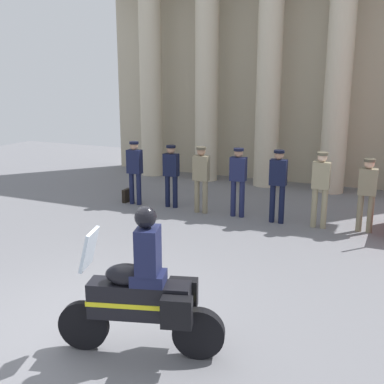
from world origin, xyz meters
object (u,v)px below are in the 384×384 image
officer_in_row_1 (171,171)px  officer_in_row_5 (321,184)px  officer_in_row_6 (367,189)px  motorcycle_with_rider (145,294)px  officer_in_row_0 (135,168)px  officer_in_row_3 (238,177)px  officer_in_row_2 (201,174)px  briefcase_on_ground (127,196)px  officer_in_row_4 (278,180)px

officer_in_row_1 → officer_in_row_5: bearing=175.3°
officer_in_row_1 → officer_in_row_6: officer_in_row_6 is taller
officer_in_row_6 → motorcycle_with_rider: 6.40m
officer_in_row_5 → officer_in_row_6: 0.98m
officer_in_row_0 → officer_in_row_3: same height
officer_in_row_3 → officer_in_row_6: (2.92, 0.05, -0.03)m
officer_in_row_1 → officer_in_row_3: bearing=174.6°
officer_in_row_1 → officer_in_row_5: (3.79, -0.15, 0.06)m
officer_in_row_2 → briefcase_on_ground: (-2.23, 0.09, -0.80)m
officer_in_row_1 → briefcase_on_ground: bearing=0.2°
officer_in_row_2 → officer_in_row_5: (2.89, -0.00, 0.04)m
officer_in_row_5 → motorcycle_with_rider: motorcycle_with_rider is taller
officer_in_row_2 → officer_in_row_6: (3.86, 0.11, -0.01)m
officer_in_row_2 → officer_in_row_4: bearing=176.7°
officer_in_row_3 → briefcase_on_ground: size_ratio=4.65×
officer_in_row_2 → motorcycle_with_rider: 6.25m
officer_in_row_2 → officer_in_row_3: bearing=-178.8°
motorcycle_with_rider → briefcase_on_ground: 7.34m
officer_in_row_2 → officer_in_row_6: size_ratio=1.02×
briefcase_on_ground → officer_in_row_0: bearing=-14.5°
officer_in_row_3 → officer_in_row_4: size_ratio=0.98×
officer_in_row_2 → officer_in_row_4: (1.93, -0.03, 0.03)m
officer_in_row_2 → motorcycle_with_rider: motorcycle_with_rider is taller
officer_in_row_0 → officer_in_row_2: 1.90m
officer_in_row_0 → officer_in_row_6: (5.76, 0.10, -0.03)m
officer_in_row_0 → officer_in_row_1: bearing=-174.0°
motorcycle_with_rider → officer_in_row_0: bearing=-74.9°
briefcase_on_ground → officer_in_row_2: bearing=-2.4°
officer_in_row_4 → officer_in_row_5: officer_in_row_5 is taller
officer_in_row_5 → officer_in_row_6: bearing=-176.1°
officer_in_row_0 → motorcycle_with_rider: motorcycle_with_rider is taller
officer_in_row_5 → briefcase_on_ground: size_ratio=4.77×
officer_in_row_1 → officer_in_row_6: (4.76, -0.05, 0.01)m
officer_in_row_3 → officer_in_row_4: (0.99, -0.09, 0.02)m
officer_in_row_3 → officer_in_row_5: size_ratio=0.98×
officer_in_row_4 → officer_in_row_6: bearing=-178.3°
officer_in_row_3 → motorcycle_with_rider: bearing=96.2°
officer_in_row_2 → motorcycle_with_rider: bearing=104.8°
officer_in_row_3 → officer_in_row_1: bearing=-5.4°
officer_in_row_4 → officer_in_row_5: (0.96, 0.03, 0.01)m
briefcase_on_ground → officer_in_row_6: bearing=0.1°
officer_in_row_3 → motorcycle_with_rider: (0.91, -6.03, -0.20)m
motorcycle_with_rider → officer_in_row_3: bearing=-98.4°
officer_in_row_0 → officer_in_row_5: officer_in_row_5 is taller
officer_in_row_6 → officer_in_row_3: bearing=-1.5°
officer_in_row_1 → officer_in_row_6: size_ratio=0.99×
motorcycle_with_rider → officer_in_row_6: bearing=-125.3°
officer_in_row_0 → briefcase_on_ground: 0.88m
officer_in_row_0 → motorcycle_with_rider: (3.75, -5.98, -0.19)m
officer_in_row_5 → officer_in_row_6: (0.97, 0.11, -0.05)m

